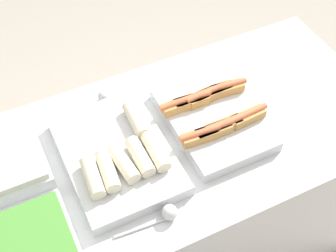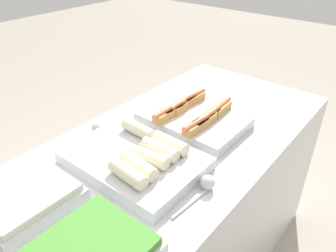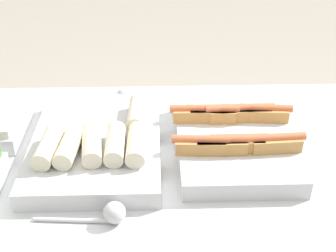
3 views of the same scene
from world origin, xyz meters
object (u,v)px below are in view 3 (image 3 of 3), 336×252
Objects in this scene: tray_hotdogs at (233,137)px; serving_spoon_far at (122,96)px; tray_wraps at (98,143)px; serving_spoon_near at (110,213)px.

tray_hotdogs is 0.43m from serving_spoon_far.
tray_wraps is 2.40× the size of serving_spoon_far.
serving_spoon_far is at bearing 80.36° from tray_wraps.
tray_hotdogs is at bearing 41.18° from serving_spoon_near.
serving_spoon_near is (0.05, -0.27, -0.01)m from tray_wraps.
tray_hotdogs is 0.37m from tray_wraps.
tray_wraps reaches higher than serving_spoon_near.
serving_spoon_far is at bearing 139.54° from tray_hotdogs.
tray_wraps is at bearing -178.06° from tray_hotdogs.
serving_spoon_near is at bearing -78.91° from tray_wraps.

